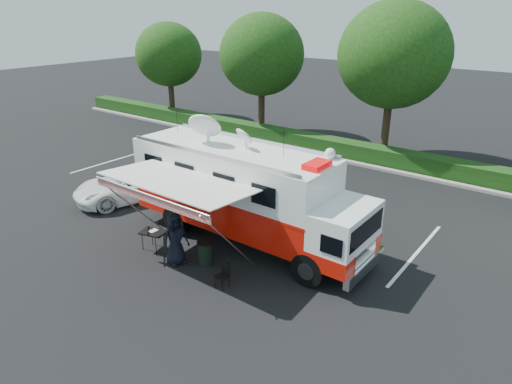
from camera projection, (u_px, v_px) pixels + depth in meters
ground_plane at (248, 241)px, 17.60m from camera, size 120.00×120.00×0.00m
back_border at (412, 75)px, 24.59m from camera, size 60.00×6.14×8.87m
stall_lines at (281, 212)px, 20.09m from camera, size 24.12×5.50×0.01m
command_truck at (246, 194)px, 16.90m from camera, size 9.63×2.65×4.62m
awning at (173, 185)px, 14.98m from camera, size 5.25×2.71×3.17m
white_suv at (132, 199)px, 21.53m from camera, size 4.00×5.63×1.42m
person at (177, 263)px, 16.13m from camera, size 0.84×1.07×1.92m
folding_table at (153, 233)px, 16.70m from camera, size 1.05×0.87×0.78m
folding_chair at (224, 273)px, 14.61m from camera, size 0.46×0.49×0.85m
trash_bin at (206, 252)px, 15.94m from camera, size 0.58×0.58×0.86m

